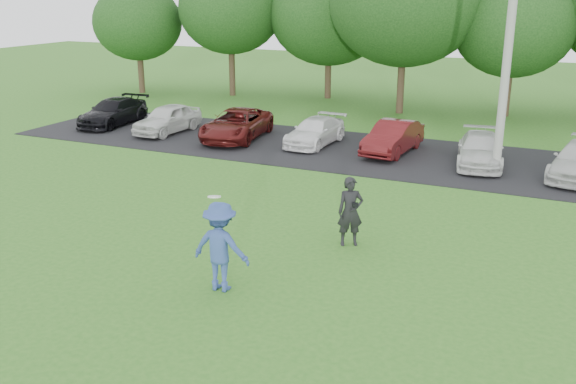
# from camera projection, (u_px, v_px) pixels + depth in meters

# --- Properties ---
(ground) EXTENTS (100.00, 100.00, 0.00)m
(ground) POSITION_uv_depth(u_px,v_px,m) (218.00, 299.00, 13.21)
(ground) COLOR #306D1F
(ground) RESTS_ON ground
(parking_lot) EXTENTS (32.00, 6.50, 0.03)m
(parking_lot) POSITION_uv_depth(u_px,v_px,m) (391.00, 155.00, 24.47)
(parking_lot) COLOR black
(parking_lot) RESTS_ON ground
(utility_pole) EXTENTS (0.28, 0.28, 9.29)m
(utility_pole) POSITION_uv_depth(u_px,v_px,m) (509.00, 36.00, 20.35)
(utility_pole) COLOR #9E9D99
(utility_pole) RESTS_ON ground
(frisbee_player) EXTENTS (1.29, 0.79, 2.18)m
(frisbee_player) POSITION_uv_depth(u_px,v_px,m) (221.00, 247.00, 13.37)
(frisbee_player) COLOR #344D93
(frisbee_player) RESTS_ON ground
(camera_bystander) EXTENTS (0.76, 0.68, 1.74)m
(camera_bystander) POSITION_uv_depth(u_px,v_px,m) (350.00, 212.00, 15.74)
(camera_bystander) COLOR black
(camera_bystander) RESTS_ON ground
(parked_cars) EXTENTS (28.78, 4.69, 1.23)m
(parked_cars) POSITION_uv_depth(u_px,v_px,m) (390.00, 140.00, 24.26)
(parked_cars) COLOR black
(parked_cars) RESTS_ON parking_lot
(tree_row) EXTENTS (42.39, 9.85, 8.64)m
(tree_row) POSITION_uv_depth(u_px,v_px,m) (482.00, 14.00, 30.84)
(tree_row) COLOR #38281C
(tree_row) RESTS_ON ground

